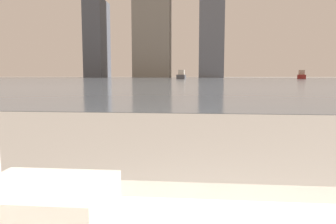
{
  "coord_description": "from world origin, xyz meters",
  "views": [
    {
      "loc": [
        0.14,
        0.19,
        0.8
      ],
      "look_at": [
        -0.08,
        2.41,
        0.55
      ],
      "focal_mm": 35.0,
      "sensor_mm": 36.0,
      "label": 1
    }
  ],
  "objects": [
    {
      "name": "towel_stack",
      "position": [
        -0.16,
        0.78,
        0.55
      ],
      "size": [
        0.26,
        0.21,
        0.08
      ],
      "color": "silver",
      "rests_on": "bathtub"
    },
    {
      "name": "harbor_boat_1",
      "position": [
        -3.96,
        73.25,
        0.7
      ],
      "size": [
        1.88,
        5.24,
        1.95
      ],
      "color": "#4C4C51",
      "rests_on": "harbor_water"
    },
    {
      "name": "harbor_water",
      "position": [
        0.0,
        62.0,
        0.01
      ],
      "size": [
        180.0,
        110.0,
        0.01
      ],
      "color": "slate",
      "rests_on": "ground_plane"
    },
    {
      "name": "skyline_tower_0",
      "position": [
        -37.16,
        118.0,
        13.74
      ],
      "size": [
        6.44,
        13.02,
        27.49
      ],
      "color": "#4C515B",
      "rests_on": "ground_plane"
    },
    {
      "name": "harbor_boat_2",
      "position": [
        22.55,
        75.51,
        0.69
      ],
      "size": [
        3.12,
        5.45,
        1.93
      ],
      "color": "maroon",
      "rests_on": "harbor_water"
    }
  ]
}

